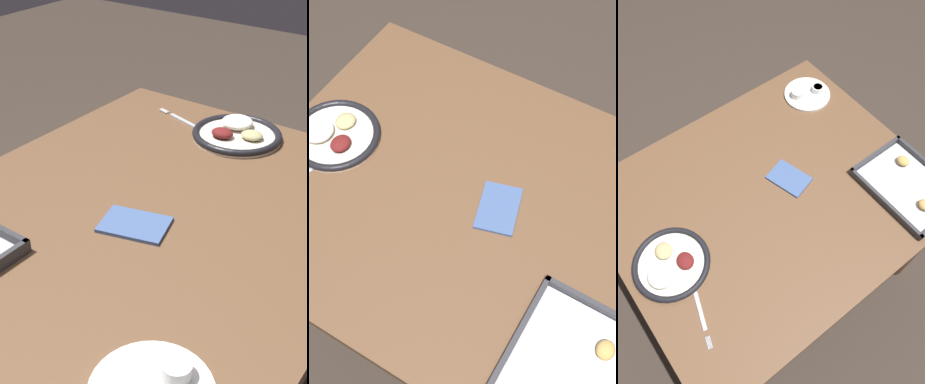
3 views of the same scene
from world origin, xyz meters
TOP-DOWN VIEW (x-y plane):
  - ground_plane at (0.00, 0.00)m, footprint 8.00×8.00m
  - dining_table at (0.00, 0.00)m, footprint 0.91×1.09m
  - dinner_plate at (0.01, -0.40)m, footprint 0.25×0.25m
  - baking_tray at (0.27, 0.41)m, footprint 0.33×0.25m
  - napkin at (-0.02, 0.09)m, footprint 0.16×0.13m

SIDE VIEW (x-z plane):
  - ground_plane at x=0.00m, z-range 0.00..0.00m
  - dining_table at x=0.00m, z-range 0.26..0.99m
  - napkin at x=-0.02m, z-range 0.73..0.74m
  - baking_tray at x=0.27m, z-range 0.72..0.77m
  - dinner_plate at x=0.01m, z-range 0.72..0.77m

